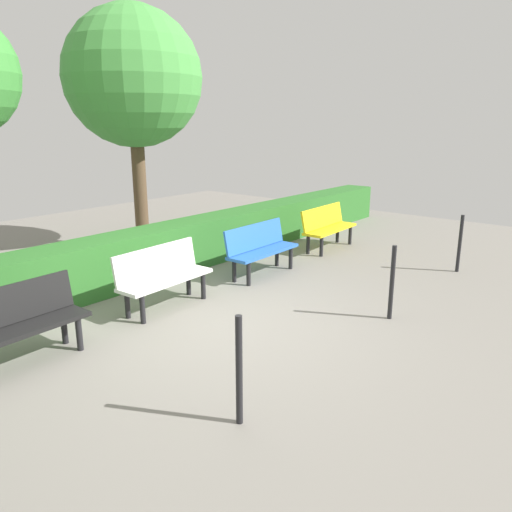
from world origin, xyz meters
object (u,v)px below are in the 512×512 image
(bench_black, at_px, (9,324))
(tree_near, at_px, (133,78))
(bench_yellow, at_px, (327,225))
(bench_white, at_px, (163,274))
(bench_blue, at_px, (260,247))

(bench_black, height_order, tree_near, tree_near)
(bench_yellow, xyz_separation_m, bench_white, (4.32, -0.04, -0.00))
(bench_blue, height_order, bench_black, same)
(bench_black, bearing_deg, tree_near, -145.42)
(bench_yellow, height_order, bench_white, bench_white)
(bench_yellow, distance_m, bench_black, 6.49)
(bench_yellow, height_order, tree_near, tree_near)
(bench_blue, bearing_deg, bench_white, -3.64)
(bench_blue, distance_m, bench_black, 4.23)
(bench_yellow, bearing_deg, tree_near, -55.13)
(bench_blue, height_order, bench_white, same)
(bench_yellow, xyz_separation_m, bench_black, (6.49, 0.07, 0.00))
(bench_white, height_order, bench_black, same)
(bench_black, bearing_deg, bench_white, -179.10)
(bench_black, relative_size, tree_near, 0.35)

